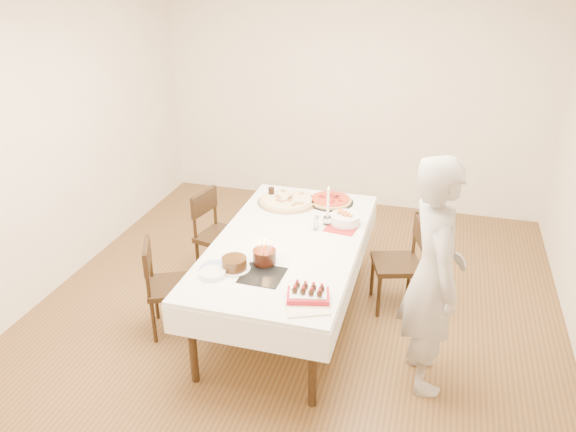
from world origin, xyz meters
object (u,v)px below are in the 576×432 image
(dining_table, at_px, (288,280))
(cola_glass, at_px, (271,193))
(birthday_cake, at_px, (264,252))
(strawberry_box, at_px, (308,295))
(pizza_white, at_px, (287,201))
(chair_left_dessert, at_px, (173,286))
(layer_cake, at_px, (234,264))
(pasta_bowl, at_px, (345,219))
(chair_left_savory, at_px, (222,237))
(chair_right_savory, at_px, (396,264))
(person, at_px, (433,276))
(pizza_pepperoni, at_px, (330,200))
(taper_candle, at_px, (328,205))

(dining_table, bearing_deg, cola_glass, 116.31)
(birthday_cake, height_order, strawberry_box, birthday_cake)
(dining_table, bearing_deg, pizza_white, 106.37)
(chair_left_dessert, xyz_separation_m, layer_cake, (0.60, -0.14, 0.39))
(dining_table, xyz_separation_m, cola_glass, (-0.38, 0.77, 0.43))
(dining_table, height_order, strawberry_box, strawberry_box)
(cola_glass, bearing_deg, pasta_bowl, -24.99)
(chair_left_savory, height_order, chair_left_dessert, chair_left_savory)
(layer_cake, bearing_deg, chair_right_savory, 41.47)
(person, bearing_deg, pizza_white, 33.23)
(pizza_pepperoni, distance_m, taper_candle, 0.48)
(taper_candle, distance_m, birthday_cake, 0.84)
(pizza_white, distance_m, layer_cake, 1.24)
(chair_left_dessert, relative_size, layer_cake, 3.48)
(dining_table, distance_m, strawberry_box, 0.95)
(pizza_pepperoni, height_order, birthday_cake, birthday_cake)
(cola_glass, xyz_separation_m, birthday_cake, (0.31, -1.17, 0.04))
(chair_left_dessert, bearing_deg, dining_table, -179.68)
(chair_right_savory, height_order, chair_left_dessert, chair_right_savory)
(person, xyz_separation_m, birthday_cake, (-1.22, 0.05, -0.02))
(chair_right_savory, relative_size, pizza_white, 1.51)
(person, relative_size, pizza_white, 3.12)
(chair_left_savory, xyz_separation_m, strawberry_box, (1.14, -1.25, 0.35))
(pizza_white, bearing_deg, chair_left_savory, -158.73)
(dining_table, bearing_deg, taper_candle, 56.87)
(pizza_pepperoni, bearing_deg, layer_cake, -107.47)
(strawberry_box, bearing_deg, chair_left_savory, 132.26)
(chair_right_savory, bearing_deg, pizza_pepperoni, 132.59)
(person, distance_m, birthday_cake, 1.22)
(layer_cake, distance_m, strawberry_box, 0.65)
(layer_cake, bearing_deg, chair_left_savory, 117.21)
(birthday_cake, bearing_deg, cola_glass, 104.91)
(chair_right_savory, distance_m, person, 1.03)
(dining_table, height_order, layer_cake, layer_cake)
(chair_right_savory, bearing_deg, cola_glass, 147.21)
(pizza_white, bearing_deg, chair_right_savory, -14.30)
(cola_glass, bearing_deg, chair_left_dessert, -112.16)
(chair_right_savory, relative_size, cola_glass, 7.97)
(pizza_pepperoni, relative_size, taper_candle, 1.20)
(dining_table, height_order, person, person)
(taper_candle, bearing_deg, pizza_white, 143.93)
(taper_candle, bearing_deg, strawberry_box, -84.25)
(layer_cake, bearing_deg, chair_left_dessert, 166.50)
(pasta_bowl, height_order, cola_glass, cola_glass)
(chair_right_savory, relative_size, birthday_cake, 4.81)
(chair_left_savory, distance_m, chair_left_dessert, 0.88)
(strawberry_box, bearing_deg, layer_cake, 159.36)
(birthday_cake, bearing_deg, chair_left_dessert, 179.98)
(layer_cake, xyz_separation_m, birthday_cake, (0.18, 0.14, 0.05))
(chair_left_savory, distance_m, pizza_pepperoni, 1.07)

